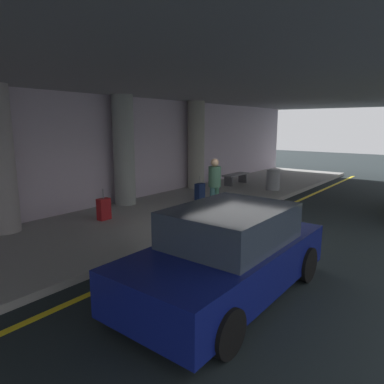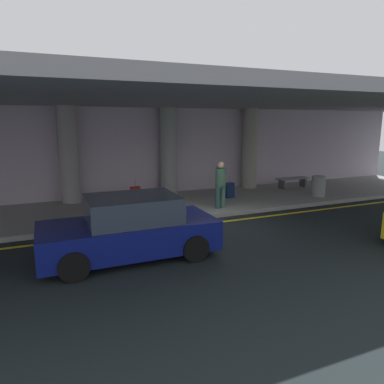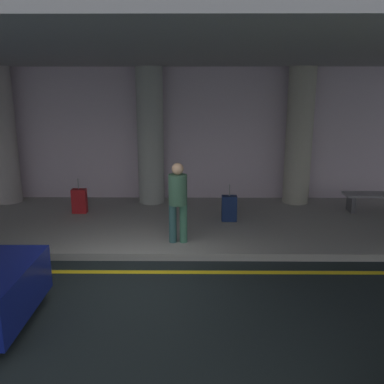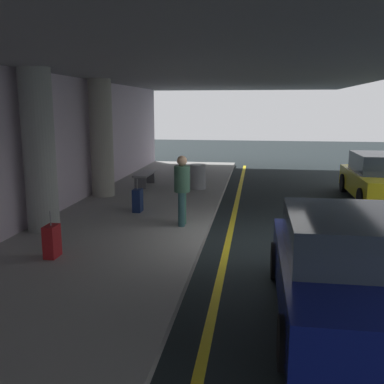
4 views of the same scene
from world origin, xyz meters
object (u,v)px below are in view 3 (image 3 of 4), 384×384
at_px(support_column_right_mid, 299,137).
at_px(bench_metal, 376,198).
at_px(support_column_left_mid, 3,136).
at_px(suitcase_upright_secondary, 79,201).
at_px(traveler_with_luggage, 178,198).
at_px(support_column_center, 150,136).
at_px(suitcase_upright_primary, 229,208).

bearing_deg(support_column_right_mid, bench_metal, -25.64).
bearing_deg(support_column_left_mid, bench_metal, -5.15).
distance_m(support_column_right_mid, suitcase_upright_secondary, 6.03).
height_order(support_column_right_mid, suitcase_upright_secondary, support_column_right_mid).
distance_m(support_column_left_mid, traveler_with_luggage, 5.83).
distance_m(support_column_center, suitcase_upright_primary, 3.04).
xyz_separation_m(support_column_center, support_column_right_mid, (4.00, 0.00, 0.00)).
bearing_deg(support_column_left_mid, support_column_right_mid, 0.00).
height_order(support_column_center, suitcase_upright_primary, support_column_center).
xyz_separation_m(support_column_left_mid, traveler_with_luggage, (4.85, -3.11, -0.86)).
bearing_deg(bench_metal, support_column_center, 171.37).
distance_m(support_column_right_mid, bench_metal, 2.53).
xyz_separation_m(support_column_left_mid, support_column_center, (4.00, 0.00, 0.00)).
bearing_deg(suitcase_upright_secondary, support_column_left_mid, 137.82).
bearing_deg(traveler_with_luggage, suitcase_upright_secondary, 17.84).
distance_m(support_column_center, support_column_right_mid, 4.00).
bearing_deg(suitcase_upright_secondary, support_column_right_mid, -6.66).
distance_m(suitcase_upright_secondary, bench_metal, 7.59).
xyz_separation_m(support_column_right_mid, suitcase_upright_secondary, (-5.74, -1.06, -1.51)).
distance_m(suitcase_upright_primary, bench_metal, 3.91).
distance_m(support_column_left_mid, bench_metal, 10.00).
bearing_deg(bench_metal, suitcase_upright_secondary, -178.72).
xyz_separation_m(support_column_right_mid, suitcase_upright_primary, (-1.97, -1.68, -1.51)).
bearing_deg(suitcase_upright_primary, bench_metal, 34.82).
bearing_deg(suitcase_upright_secondary, support_column_center, 14.18).
xyz_separation_m(support_column_center, bench_metal, (5.85, -0.89, -1.47)).
xyz_separation_m(suitcase_upright_secondary, bench_metal, (7.59, 0.17, 0.04)).
height_order(suitcase_upright_primary, suitcase_upright_secondary, same).
bearing_deg(bench_metal, suitcase_upright_primary, -168.29).
relative_size(support_column_left_mid, suitcase_upright_primary, 4.06).
relative_size(traveler_with_luggage, bench_metal, 1.05).
height_order(support_column_left_mid, suitcase_upright_primary, support_column_left_mid).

